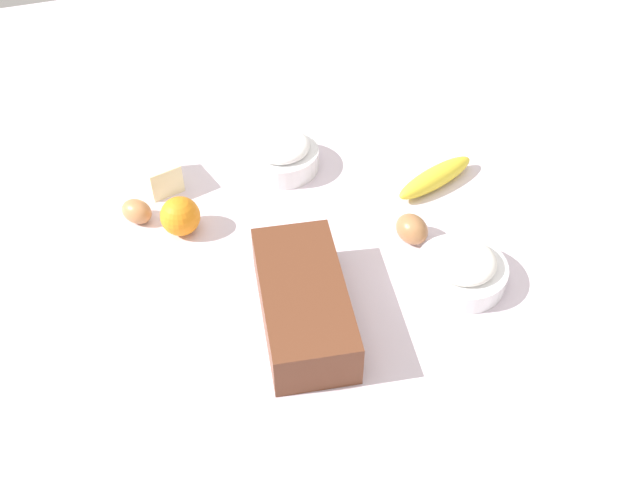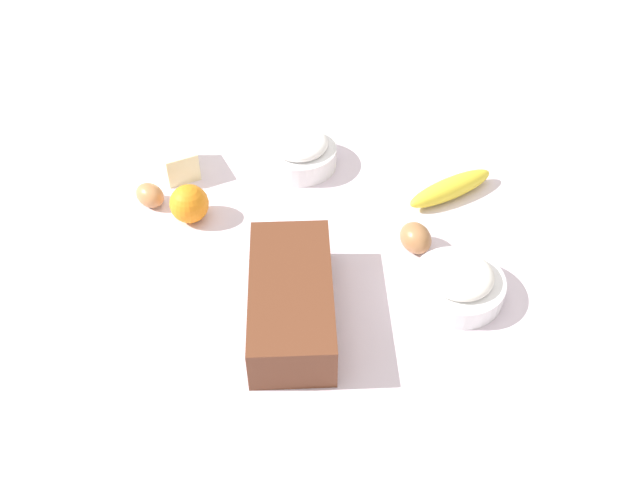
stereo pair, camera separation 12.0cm
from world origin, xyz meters
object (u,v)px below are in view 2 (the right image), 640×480
sugar_bowl (299,151)px  orange_fruit (189,204)px  loaf_pan (291,299)px  banana (451,188)px  egg_beside_bowl (150,195)px  flour_bowl (458,282)px  butter_block (177,159)px  egg_near_butter (416,238)px

sugar_bowl → orange_fruit: bearing=-62.0°
loaf_pan → banana: loaf_pan is taller
orange_fruit → egg_beside_bowl: 0.09m
loaf_pan → banana: (-0.24, 0.35, -0.02)m
loaf_pan → egg_beside_bowl: size_ratio=4.90×
flour_bowl → banana: 0.25m
loaf_pan → sugar_bowl: 0.40m
orange_fruit → butter_block: orange_fruit is taller
banana → orange_fruit: size_ratio=2.65×
flour_bowl → butter_block: 0.61m
loaf_pan → butter_block: 0.45m
banana → loaf_pan: bearing=-56.0°
flour_bowl → egg_near_butter: (-0.12, -0.04, -0.00)m
orange_fruit → sugar_bowl: bearing=118.0°
banana → sugar_bowl: bearing=-120.2°
flour_bowl → butter_block: bearing=-134.3°
butter_block → flour_bowl: bearing=45.7°
sugar_bowl → butter_block: (-0.03, -0.24, -0.00)m
flour_bowl → orange_fruit: orange_fruit is taller
sugar_bowl → butter_block: bearing=-96.3°
sugar_bowl → orange_fruit: (0.12, -0.23, 0.00)m
egg_near_butter → egg_beside_bowl: egg_near_butter is taller
loaf_pan → banana: size_ratio=1.56×
flour_bowl → sugar_bowl: sugar_bowl is taller
loaf_pan → sugar_bowl: loaf_pan is taller
sugar_bowl → egg_near_butter: size_ratio=2.28×
sugar_bowl → orange_fruit: sugar_bowl is taller
loaf_pan → sugar_bowl: bearing=176.9°
egg_beside_bowl → loaf_pan: bearing=33.4°
butter_block → egg_near_butter: (0.31, 0.40, -0.00)m
sugar_bowl → banana: sugar_bowl is taller
loaf_pan → egg_near_butter: bearing=123.7°
banana → egg_near_butter: size_ratio=2.92×
banana → flour_bowl: bearing=-16.6°
loaf_pan → flour_bowl: 0.28m
orange_fruit → egg_near_butter: size_ratio=1.10×
egg_beside_bowl → flour_bowl: bearing=55.8°
orange_fruit → egg_near_butter: 0.41m
orange_fruit → butter_block: size_ratio=0.80×
banana → egg_beside_bowl: 0.57m
egg_near_butter → flour_bowl: bearing=16.8°
loaf_pan → egg_near_butter: 0.26m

